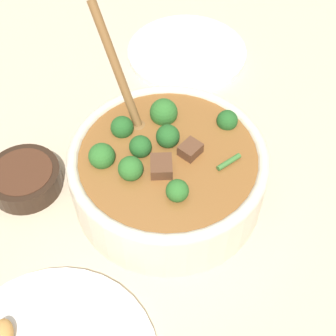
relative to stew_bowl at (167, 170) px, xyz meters
name	(u,v)px	position (x,y,z in m)	size (l,w,h in m)	color
ground_plane	(168,193)	(0.00, 0.00, -0.05)	(4.00, 4.00, 0.00)	#C6B293
stew_bowl	(167,170)	(0.00, 0.00, 0.00)	(0.27, 0.29, 0.24)	beige
condiment_bowl	(25,178)	(-0.11, 0.18, -0.03)	(0.10, 0.10, 0.03)	black
empty_plate	(187,51)	(0.28, 0.15, -0.04)	(0.22, 0.22, 0.02)	white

